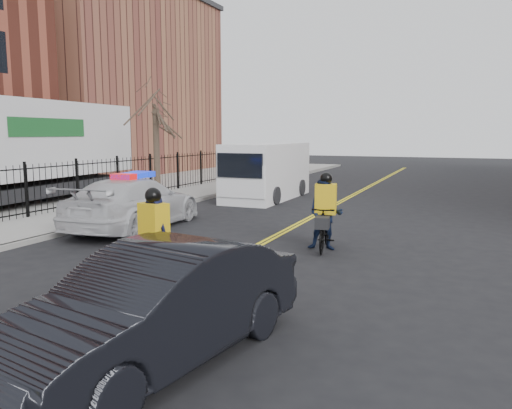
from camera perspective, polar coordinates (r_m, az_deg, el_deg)
The scene contains 14 objects.
ground at distance 10.71m, azimuth -7.31°, elevation -8.60°, with size 120.00×120.00×0.00m, color black.
center_line_left at distance 17.91m, azimuth 5.46°, elevation -1.77°, with size 0.10×60.00×0.01m, color yellow.
center_line_right at distance 17.86m, azimuth 5.95°, elevation -1.80°, with size 0.10×60.00×0.01m, color yellow.
sidewalk at distance 21.31m, azimuth -13.92°, elevation -0.20°, with size 3.00×60.00×0.15m, color gray.
curb at distance 20.45m, azimuth -10.56°, elevation -0.44°, with size 0.20×60.00×0.15m, color gray.
iron_fence at distance 22.13m, azimuth -17.12°, elevation 2.39°, with size 0.12×28.00×2.00m, color black, non-canonical shape.
warehouse_far at distance 43.47m, azimuth -18.08°, elevation 12.91°, with size 14.00×18.00×14.00m, color brown.
street_tree at distance 22.78m, azimuth -11.38°, elevation 9.13°, with size 3.20×3.20×4.80m.
police_cruiser at distance 16.63m, azimuth -13.73°, elevation 0.17°, with size 2.73×5.86×1.82m.
dark_sedan at distance 6.88m, azimuth -11.31°, elevation -11.35°, with size 1.68×4.81×1.58m, color black.
cargo_van at distance 23.45m, azimuth 1.12°, elevation 3.72°, with size 2.44×6.23×2.60m.
semi_trailer at distance 23.08m, azimuth -27.08°, elevation 5.94°, with size 3.86×14.56×4.49m.
cyclist_near at distance 9.94m, azimuth -11.54°, elevation -5.75°, with size 1.30×2.21×2.05m.
cyclist_far at distance 13.28m, azimuth 7.93°, elevation -1.72°, with size 1.03×2.11×2.07m.
Camera 1 is at (5.21, -8.84, 3.07)m, focal length 35.00 mm.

